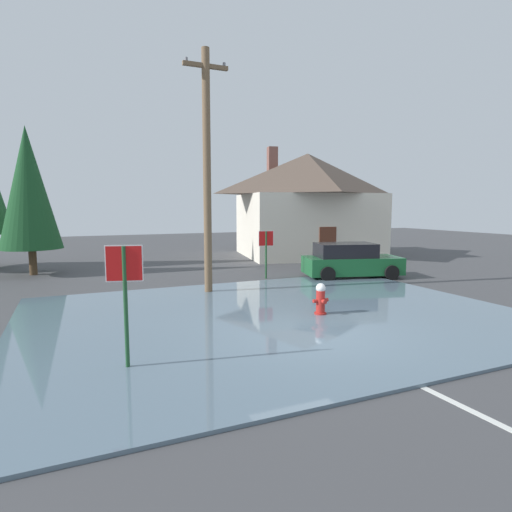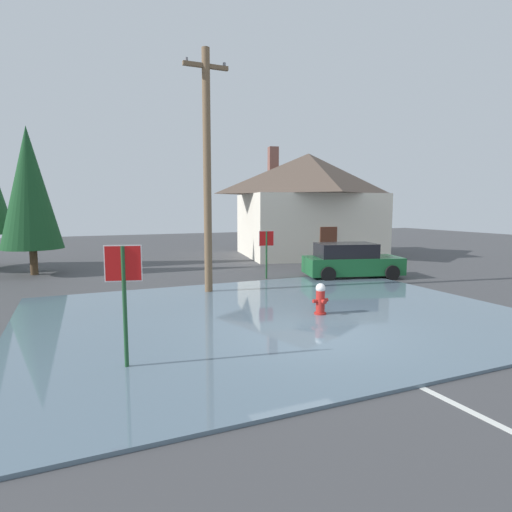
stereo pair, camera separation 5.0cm
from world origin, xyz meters
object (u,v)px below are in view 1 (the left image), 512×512
Objects in this scene: utility_pole at (207,169)px; stop_sign_far at (266,245)px; stop_sign_near at (125,282)px; parked_car at (350,261)px; pine_tree_tall_left at (28,188)px; fire_hydrant at (321,300)px; house at (307,203)px.

utility_pole is 4.83m from stop_sign_far.
utility_pole is at bearing 60.49° from stop_sign_near.
pine_tree_tall_left is at bearing 153.45° from parked_car.
parked_car is 14.83m from pine_tree_tall_left.
fire_hydrant is 0.10× the size of house.
pine_tree_tall_left reaches higher than parked_car.
house reaches higher than stop_sign_near.
stop_sign_far is at bearing 78.75° from fire_hydrant.
parked_car is at bearing 6.56° from utility_pole.
house is at bearing 48.58° from stop_sign_far.
utility_pole is at bearing 113.98° from fire_hydrant.
stop_sign_far is 11.05m from pine_tree_tall_left.
stop_sign_near is 14.02m from pine_tree_tall_left.
stop_sign_near is at bearing -130.26° from house.
stop_sign_near reaches higher than fire_hydrant.
fire_hydrant is 6.63m from stop_sign_far.
stop_sign_far is (3.25, 2.01, -2.96)m from utility_pole.
house reaches higher than stop_sign_far.
stop_sign_near is 2.52× the size of fire_hydrant.
house is 8.95m from parked_car.
stop_sign_far is at bearing -29.09° from pine_tree_tall_left.
stop_sign_near reaches higher than stop_sign_far.
fire_hydrant is at bearing -55.13° from pine_tree_tall_left.
utility_pole is 4.07× the size of stop_sign_far.
stop_sign_near is at bearing -160.85° from fire_hydrant.
pine_tree_tall_left is (-2.57, 13.60, 2.24)m from stop_sign_near.
stop_sign_near is 6.01m from fire_hydrant.
parked_car is (-2.57, -8.16, -2.61)m from house.
fire_hydrant is 0.14× the size of pine_tree_tall_left.
stop_sign_far is (1.28, 6.43, 1.00)m from fire_hydrant.
stop_sign_far reaches higher than fire_hydrant.
utility_pole is at bearing -49.62° from pine_tree_tall_left.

